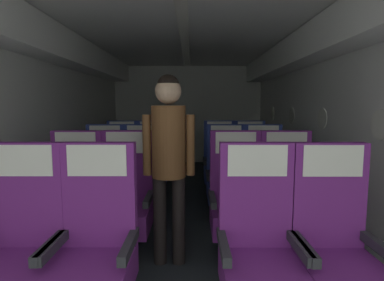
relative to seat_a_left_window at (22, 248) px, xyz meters
name	(u,v)px	position (x,y,z in m)	size (l,w,h in m)	color
ground	(186,213)	(0.97, 1.94, -0.47)	(3.66, 7.38, 0.02)	#23282D
fuselage_shell	(186,81)	(0.97, 2.21, 1.20)	(3.54, 7.03, 2.30)	silver
seat_a_left_window	(22,248)	(0.00, 0.00, 0.00)	(0.50, 0.50, 1.11)	#38383D
seat_a_left_aisle	(97,248)	(0.47, 0.00, 0.00)	(0.50, 0.50, 1.11)	#38383D
seat_a_right_aisle	(336,250)	(1.96, -0.01, 0.00)	(0.50, 0.50, 1.11)	#38383D
seat_a_right_window	(260,249)	(1.48, 0.00, 0.00)	(0.50, 0.50, 1.11)	#38383D
seat_b_left_window	(76,202)	(-0.01, 0.93, 0.00)	(0.50, 0.50, 1.11)	#38383D
seat_b_left_aisle	(127,201)	(0.46, 0.95, 0.00)	(0.50, 0.50, 1.11)	#38383D
seat_b_right_aisle	(289,202)	(1.95, 0.93, 0.00)	(0.50, 0.50, 1.11)	#38383D
seat_b_right_window	(237,202)	(1.48, 0.93, 0.00)	(0.50, 0.50, 1.11)	#38383D
seat_c_left_window	(105,178)	(0.00, 1.87, 0.00)	(0.50, 0.50, 1.11)	#38383D
seat_c_left_aisle	(143,178)	(0.46, 1.88, 0.00)	(0.50, 0.50, 1.11)	#38383D
seat_c_right_aisle	(265,178)	(1.95, 1.87, 0.00)	(0.50, 0.50, 1.11)	#38383D
seat_c_right_window	(228,178)	(1.49, 1.88, 0.00)	(0.50, 0.50, 1.11)	#38383D
seat_d_left_window	(123,164)	(0.00, 2.80, 0.00)	(0.50, 0.50, 1.11)	#38383D
seat_d_left_aisle	(153,164)	(0.46, 2.81, 0.00)	(0.50, 0.50, 1.11)	#38383D
seat_d_right_aisle	(252,164)	(1.96, 2.80, 0.00)	(0.50, 0.50, 1.11)	#38383D
seat_d_right_window	(221,164)	(1.49, 2.82, 0.00)	(0.50, 0.50, 1.11)	#38383D
flight_attendant	(170,150)	(0.88, 0.69, 0.52)	(0.43, 0.28, 1.59)	black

